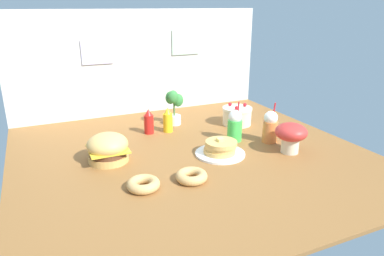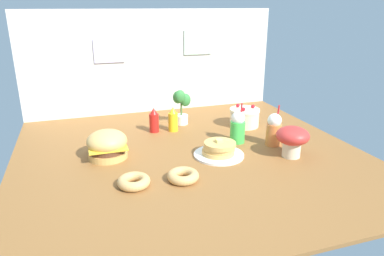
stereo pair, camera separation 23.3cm
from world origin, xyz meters
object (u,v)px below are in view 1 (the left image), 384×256
object	(u,v)px
mushroom_stool	(291,135)
ketchup_bottle	(149,122)
pancake_stack	(220,149)
layer_cake	(237,116)
cream_soda_cup	(235,126)
donut_chocolate	(192,176)
burger	(108,148)
donut_pink_glaze	(143,184)
mustard_bottle	(168,121)
orange_float_cup	(270,127)
potted_plant	(174,106)

from	to	relation	value
mushroom_stool	ketchup_bottle	bearing A→B (deg)	134.88
pancake_stack	layer_cake	xyz separation A→B (m)	(0.42, 0.49, 0.03)
cream_soda_cup	donut_chocolate	size ratio (longest dim) A/B	1.61
burger	cream_soda_cup	xyz separation A→B (m)	(0.90, -0.02, 0.03)
donut_pink_glaze	mustard_bottle	bearing A→B (deg)	61.01
pancake_stack	layer_cake	size ratio (longest dim) A/B	1.36
burger	orange_float_cup	xyz separation A→B (m)	(1.11, -0.14, 0.03)
pancake_stack	donut_chocolate	xyz separation A→B (m)	(-0.32, -0.25, -0.01)
mushroom_stool	burger	bearing A→B (deg)	162.48
burger	donut_pink_glaze	distance (m)	0.44
pancake_stack	ketchup_bottle	size ratio (longest dim) A/B	1.70
ketchup_bottle	donut_pink_glaze	bearing A→B (deg)	-109.83
mustard_bottle	pancake_stack	bearing A→B (deg)	-74.73
pancake_stack	mushroom_stool	size ratio (longest dim) A/B	1.55
cream_soda_cup	orange_float_cup	xyz separation A→B (m)	(0.21, -0.12, 0.00)
donut_pink_glaze	potted_plant	bearing A→B (deg)	59.58
layer_cake	potted_plant	xyz separation A→B (m)	(-0.46, 0.21, 0.08)
burger	donut_pink_glaze	world-z (taller)	burger
pancake_stack	orange_float_cup	world-z (taller)	orange_float_cup
orange_float_cup	potted_plant	distance (m)	0.79
mustard_bottle	potted_plant	size ratio (longest dim) A/B	0.66
burger	layer_cake	size ratio (longest dim) A/B	1.06
burger	layer_cake	world-z (taller)	burger
pancake_stack	potted_plant	distance (m)	0.71
cream_soda_cup	ketchup_bottle	bearing A→B (deg)	142.07
burger	donut_pink_glaze	bearing A→B (deg)	-77.69
mustard_bottle	donut_chocolate	bearing A→B (deg)	-101.60
mustard_bottle	mushroom_stool	xyz separation A→B (m)	(0.59, -0.71, 0.04)
potted_plant	pancake_stack	bearing A→B (deg)	-86.41
donut_pink_glaze	donut_chocolate	size ratio (longest dim) A/B	1.00
donut_pink_glaze	donut_chocolate	bearing A→B (deg)	-4.31
mustard_bottle	mushroom_stool	distance (m)	0.92
potted_plant	donut_pink_glaze	bearing A→B (deg)	-120.42
cream_soda_cup	burger	bearing A→B (deg)	178.96
burger	orange_float_cup	bearing A→B (deg)	-7.17
pancake_stack	mustard_bottle	distance (m)	0.58
layer_cake	donut_pink_glaze	distance (m)	1.24
orange_float_cup	potted_plant	world-z (taller)	potted_plant
mushroom_stool	pancake_stack	bearing A→B (deg)	160.58
ketchup_bottle	mustard_bottle	size ratio (longest dim) A/B	1.00
pancake_stack	ketchup_bottle	bearing A→B (deg)	116.95
pancake_stack	orange_float_cup	bearing A→B (deg)	7.86
potted_plant	mushroom_stool	world-z (taller)	potted_plant
layer_cake	donut_chocolate	size ratio (longest dim) A/B	1.34
pancake_stack	orange_float_cup	size ratio (longest dim) A/B	1.13
cream_soda_cup	donut_pink_glaze	distance (m)	0.91
layer_cake	mustard_bottle	world-z (taller)	mustard_bottle
donut_chocolate	mushroom_stool	size ratio (longest dim) A/B	0.85
burger	pancake_stack	size ratio (longest dim) A/B	0.78
potted_plant	mushroom_stool	xyz separation A→B (m)	(0.48, -0.85, -0.03)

